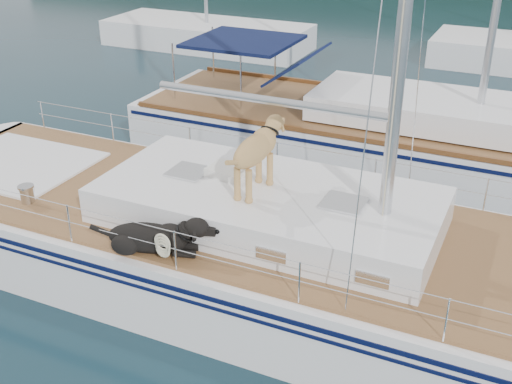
% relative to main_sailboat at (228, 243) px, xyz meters
% --- Properties ---
extents(ground, '(120.00, 120.00, 0.00)m').
position_rel_main_sailboat_xyz_m(ground, '(-0.09, 0.01, -0.68)').
color(ground, black).
rests_on(ground, ground).
extents(main_sailboat, '(12.00, 3.86, 14.01)m').
position_rel_main_sailboat_xyz_m(main_sailboat, '(0.00, 0.00, 0.00)').
color(main_sailboat, white).
rests_on(main_sailboat, ground).
extents(neighbor_sailboat, '(11.00, 3.50, 13.30)m').
position_rel_main_sailboat_xyz_m(neighbor_sailboat, '(0.78, 5.85, -0.06)').
color(neighbor_sailboat, white).
rests_on(neighbor_sailboat, ground).
extents(bg_boat_west, '(8.00, 3.00, 11.65)m').
position_rel_main_sailboat_xyz_m(bg_boat_west, '(-8.09, 14.01, -0.24)').
color(bg_boat_west, white).
rests_on(bg_boat_west, ground).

